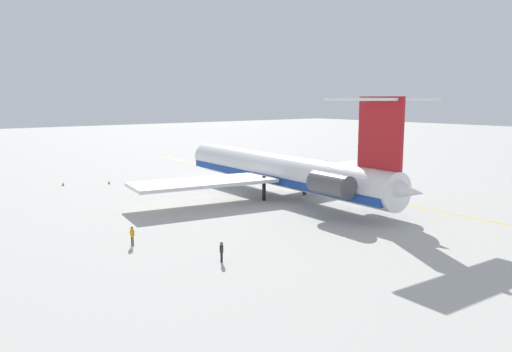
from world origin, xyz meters
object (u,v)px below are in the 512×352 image
Objects in this scene: safety_cone_wingtip at (63,184)px; ground_crew_portside at (132,234)px; safety_cone_nose at (270,166)px; safety_cone_tail at (109,182)px; main_jetliner at (285,171)px; ground_crew_near_tail at (222,249)px; ground_crew_near_nose at (326,163)px.

ground_crew_portside is at bearing 172.07° from safety_cone_wingtip.
safety_cone_nose is 32.31m from safety_cone_tail.
safety_cone_nose is (24.32, -17.74, -3.42)m from main_jetliner.
ground_crew_near_tail is 9.65m from ground_crew_portside.
safety_cone_nose and safety_cone_tail have the same top height.
main_jetliner reaches higher than safety_cone_tail.
ground_crew_near_tail is at bearing -98.83° from ground_crew_portside.
ground_crew_near_tail is at bearing 178.34° from safety_cone_wingtip.
ground_crew_near_nose is 56.32m from ground_crew_portside.
safety_cone_tail is (-2.86, -6.23, 0.00)m from safety_cone_wingtip.
main_jetliner is at bearing -143.62° from safety_cone_wingtip.
main_jetliner is at bearing -13.95° from ground_crew_portside.
ground_crew_portside is 35.60m from safety_cone_tail.
ground_crew_near_tail is (-17.26, 22.10, -2.59)m from main_jetliner.
safety_cone_wingtip is at bearing 150.82° from ground_crew_near_nose.
main_jetliner is at bearing 111.96° from ground_crew_near_tail.
ground_crew_near_nose reaches higher than ground_crew_near_tail.
ground_crew_near_nose is at bearing -103.22° from safety_cone_tail.
ground_crew_portside reaches higher than safety_cone_wingtip.
ground_crew_near_tail is 45.51m from safety_cone_wingtip.
ground_crew_near_tail is 0.95× the size of ground_crew_portside.
ground_crew_near_tail reaches higher than safety_cone_tail.
ground_crew_near_nose is 47.22m from safety_cone_wingtip.
safety_cone_wingtip is at bearing 50.19° from ground_crew_portside.
main_jetliner reaches higher than ground_crew_portside.
safety_cone_nose is (32.70, -43.62, -0.88)m from ground_crew_portside.
safety_cone_wingtip is 6.86m from safety_cone_tail.
ground_crew_near_tail is at bearing 131.44° from main_jetliner.
safety_cone_nose is at bearing -32.64° from main_jetliner.
safety_cone_tail is (42.62, -7.54, -0.82)m from ground_crew_near_tail.
ground_crew_near_nose is at bearing -53.59° from main_jetliner.
ground_crew_near_nose reaches higher than safety_cone_wingtip.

